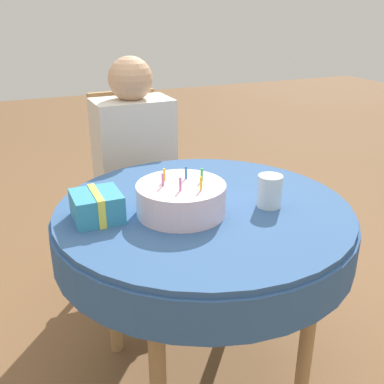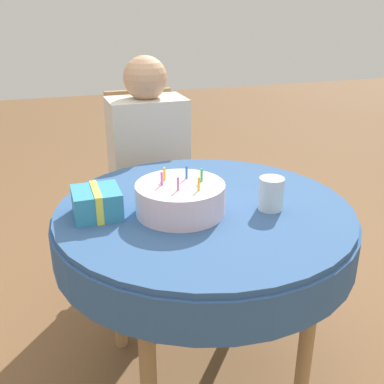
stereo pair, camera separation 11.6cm
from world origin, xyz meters
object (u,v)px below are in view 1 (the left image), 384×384
Objects in this scene: gift_box at (97,206)px; birthday_cake at (181,199)px; person at (136,155)px; chair at (132,184)px; drinking_glass at (270,191)px.

birthday_cake is at bearing -14.30° from gift_box.
person is at bearing 83.99° from birthday_cake.
drinking_glass is (0.20, -0.91, 0.27)m from chair.
chair reaches higher than birthday_cake.
chair is 3.37× the size of birthday_cake.
chair is 0.89m from birthday_cake.
chair is at bearing 90.00° from person.
chair is 8.91× the size of drinking_glass.
person is 0.85m from drinking_glass.
chair is 6.32× the size of gift_box.
birthday_cake is at bearing -96.85° from person.
drinking_glass is at bearing -76.88° from person.
birthday_cake is 2.65× the size of drinking_glass.
drinking_glass is (0.28, -0.07, 0.00)m from birthday_cake.
gift_box is at bearing -113.70° from chair.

